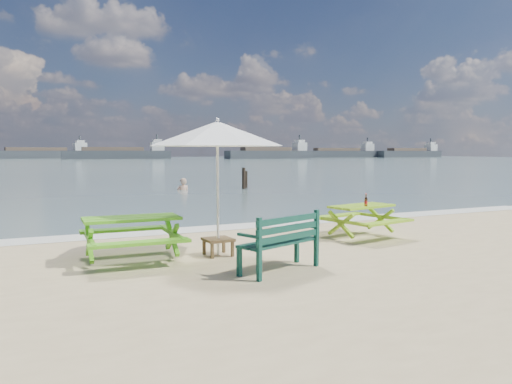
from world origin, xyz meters
name	(u,v)px	position (x,y,z in m)	size (l,w,h in m)	color
sea	(48,163)	(0.00, 85.00, 0.00)	(300.00, 300.00, 0.00)	slate
foam_strip	(210,228)	(0.00, 4.60, 0.01)	(22.00, 0.90, 0.01)	silver
picnic_table_left	(132,240)	(-2.46, 1.76, 0.37)	(1.65, 1.82, 0.76)	#52AD1A
picnic_table_right	(362,222)	(2.58, 2.03, 0.34)	(1.80, 1.93, 0.71)	#81B81C
park_bench	(279,254)	(-0.51, 0.05, 0.28)	(1.53, 0.96, 0.89)	#0E3A2F
side_table	(218,246)	(-0.96, 1.56, 0.17)	(0.51, 0.51, 0.32)	brown
patio_umbrella	(217,134)	(-0.96, 1.56, 2.19)	(2.53, 2.53, 2.42)	silver
beer_bottle	(366,202)	(2.52, 1.80, 0.80)	(0.07, 0.07, 0.27)	brown
swimmer	(183,196)	(3.03, 16.91, -0.33)	(0.68, 0.45, 1.83)	tan
mooring_pilings	(245,181)	(6.13, 16.37, 0.40)	(0.57, 0.77, 1.27)	black
cargo_ships	(247,154)	(54.05, 122.88, 1.18)	(136.40, 35.60, 4.40)	#363B40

